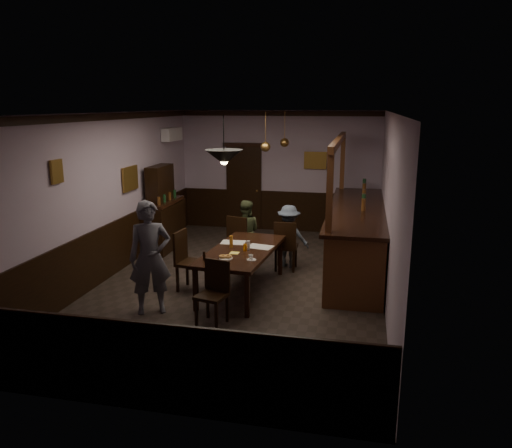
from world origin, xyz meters
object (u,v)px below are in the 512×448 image
(person_seated_left, at_px, (245,232))
(sideboard, at_px, (163,216))
(person_standing, at_px, (150,258))
(soda_can, at_px, (245,247))
(chair_far_left, at_px, (240,239))
(chair_near, at_px, (214,289))
(coffee_cup, at_px, (251,257))
(bar_counter, at_px, (356,236))
(pendant_iron, at_px, (224,157))
(chair_far_right, at_px, (286,244))
(chair_side, at_px, (187,258))
(person_seated_right, at_px, (289,236))
(dining_table, at_px, (242,253))
(pendant_brass_mid, at_px, (265,147))
(pendant_brass_far, at_px, (285,143))

(person_seated_left, distance_m, sideboard, 2.10)
(person_standing, height_order, soda_can, person_standing)
(chair_far_left, bearing_deg, chair_near, 111.93)
(coffee_cup, bearing_deg, chair_far_left, 113.76)
(chair_far_left, bearing_deg, person_seated_left, -81.93)
(bar_counter, xyz_separation_m, pendant_iron, (-1.94, -2.52, 1.74))
(chair_far_left, relative_size, chair_far_right, 1.05)
(chair_side, bearing_deg, pendant_iron, -120.14)
(chair_far_left, relative_size, chair_near, 1.10)
(bar_counter, relative_size, pendant_iron, 6.20)
(person_seated_right, distance_m, soda_can, 1.69)
(person_seated_left, xyz_separation_m, pendant_iron, (0.26, -2.38, 1.74))
(chair_far_right, relative_size, person_seated_left, 0.76)
(chair_far_right, bearing_deg, soda_can, 69.22)
(chair_far_left, distance_m, chair_far_right, 0.92)
(person_standing, relative_size, coffee_cup, 21.88)
(person_seated_right, bearing_deg, chair_side, 52.62)
(bar_counter, bearing_deg, dining_table, -137.37)
(person_seated_right, bearing_deg, pendant_iron, 80.21)
(chair_near, distance_m, coffee_cup, 0.90)
(pendant_brass_mid, bearing_deg, bar_counter, -11.49)
(person_seated_right, bearing_deg, soda_can, 78.41)
(dining_table, bearing_deg, soda_can, -49.85)
(person_seated_left, height_order, pendant_brass_mid, pendant_brass_mid)
(chair_near, xyz_separation_m, sideboard, (-2.23, 3.50, 0.23))
(chair_side, relative_size, person_seated_left, 0.81)
(dining_table, distance_m, pendant_brass_far, 3.69)
(chair_far_right, relative_size, coffee_cup, 12.25)
(dining_table, xyz_separation_m, chair_far_left, (-0.36, 1.30, -0.12))
(chair_near, bearing_deg, dining_table, 98.60)
(sideboard, bearing_deg, person_seated_left, -16.68)
(chair_far_right, bearing_deg, pendant_iron, 72.19)
(coffee_cup, xyz_separation_m, pendant_brass_far, (-0.10, 3.87, 1.50))
(chair_far_right, distance_m, coffee_cup, 1.83)
(chair_near, height_order, bar_counter, bar_counter)
(chair_side, distance_m, person_seated_right, 2.23)
(chair_far_left, distance_m, coffee_cup, 1.98)
(chair_side, distance_m, pendant_iron, 2.13)
(soda_can, bearing_deg, person_standing, -138.83)
(chair_side, relative_size, pendant_brass_mid, 1.28)
(soda_can, xyz_separation_m, pendant_iron, (-0.14, -0.71, 1.57))
(person_seated_right, relative_size, pendant_brass_far, 1.52)
(chair_side, bearing_deg, pendant_brass_far, -10.88)
(dining_table, bearing_deg, coffee_cup, -63.25)
(pendant_brass_far, bearing_deg, chair_far_right, -79.75)
(chair_far_right, height_order, person_standing, person_standing)
(person_standing, distance_m, person_seated_right, 3.19)
(chair_near, xyz_separation_m, coffee_cup, (0.38, 0.76, 0.29))
(chair_far_right, xyz_separation_m, pendant_iron, (-0.62, -2.03, 1.84))
(coffee_cup, distance_m, sideboard, 3.79)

